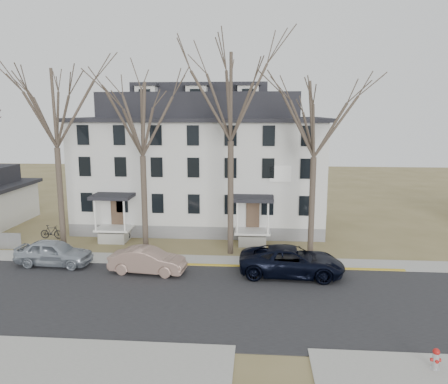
# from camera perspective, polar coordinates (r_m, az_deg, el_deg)

# --- Properties ---
(ground) EXTENTS (120.00, 120.00, 0.00)m
(ground) POSITION_cam_1_polar(r_m,az_deg,el_deg) (21.82, -3.59, -16.07)
(ground) COLOR olive
(ground) RESTS_ON ground
(main_road) EXTENTS (120.00, 10.00, 0.04)m
(main_road) POSITION_cam_1_polar(r_m,az_deg,el_deg) (23.61, -2.89, -13.92)
(main_road) COLOR #27272A
(main_road) RESTS_ON ground
(far_sidewalk) EXTENTS (120.00, 2.00, 0.08)m
(far_sidewalk) POSITION_cam_1_polar(r_m,az_deg,el_deg) (29.14, -1.37, -9.06)
(far_sidewalk) COLOR #A09F97
(far_sidewalk) RESTS_ON ground
(yellow_curb) EXTENTS (14.00, 0.25, 0.06)m
(yellow_curb) POSITION_cam_1_polar(r_m,az_deg,el_deg) (28.24, 8.73, -9.84)
(yellow_curb) COLOR gold
(yellow_curb) RESTS_ON ground
(boarding_house) EXTENTS (20.80, 12.36, 12.05)m
(boarding_house) POSITION_cam_1_polar(r_m,az_deg,el_deg) (37.84, -2.90, 3.84)
(boarding_house) COLOR slate
(boarding_house) RESTS_ON ground
(tree_far_left) EXTENTS (8.40, 8.40, 13.72)m
(tree_far_left) POSITION_cam_1_polar(r_m,az_deg,el_deg) (32.24, -21.33, 10.84)
(tree_far_left) COLOR #473B31
(tree_far_left) RESTS_ON ground
(tree_mid_left) EXTENTS (7.80, 7.80, 12.74)m
(tree_mid_left) POSITION_cam_1_polar(r_m,az_deg,el_deg) (30.15, -10.74, 10.02)
(tree_mid_left) COLOR #473B31
(tree_mid_left) RESTS_ON ground
(tree_center) EXTENTS (9.00, 9.00, 14.70)m
(tree_center) POSITION_cam_1_polar(r_m,az_deg,el_deg) (29.21, 0.90, 13.10)
(tree_center) COLOR #473B31
(tree_center) RESTS_ON ground
(tree_mid_right) EXTENTS (7.80, 7.80, 12.74)m
(tree_mid_right) POSITION_cam_1_polar(r_m,az_deg,el_deg) (29.35, 11.84, 9.98)
(tree_mid_right) COLOR #473B31
(tree_mid_right) RESTS_ON ground
(car_silver) EXTENTS (4.94, 2.20, 1.65)m
(car_silver) POSITION_cam_1_polar(r_m,az_deg,el_deg) (30.21, -21.33, -7.44)
(car_silver) COLOR #9BA4AE
(car_silver) RESTS_ON ground
(car_tan) EXTENTS (4.76, 2.06, 1.52)m
(car_tan) POSITION_cam_1_polar(r_m,az_deg,el_deg) (27.32, -9.94, -8.89)
(car_tan) COLOR gray
(car_tan) RESTS_ON ground
(car_navy) EXTENTS (6.38, 3.18, 1.73)m
(car_navy) POSITION_cam_1_polar(r_m,az_deg,el_deg) (26.82, 8.82, -8.99)
(car_navy) COLOR black
(car_navy) RESTS_ON ground
(bicycle_left) EXTENTS (1.85, 0.68, 0.96)m
(bicycle_left) POSITION_cam_1_polar(r_m,az_deg,el_deg) (34.70, -13.61, -5.31)
(bicycle_left) COLOR black
(bicycle_left) RESTS_ON ground
(bicycle_right) EXTENTS (1.79, 0.55, 1.07)m
(bicycle_right) POSITION_cam_1_polar(r_m,az_deg,el_deg) (36.41, -21.61, -4.93)
(bicycle_right) COLOR black
(bicycle_right) RESTS_ON ground
(fire_hydrant) EXTENTS (0.38, 0.36, 0.91)m
(fire_hydrant) POSITION_cam_1_polar(r_m,az_deg,el_deg) (19.51, 25.92, -19.07)
(fire_hydrant) COLOR #B7B7BA
(fire_hydrant) RESTS_ON ground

